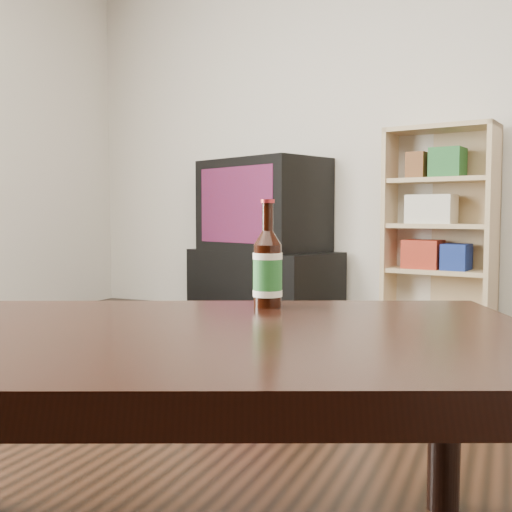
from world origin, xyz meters
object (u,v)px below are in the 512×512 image
at_px(tv_stand, 263,280).
at_px(coffee_table, 194,365).
at_px(tv, 263,205).
at_px(bookshelf, 439,222).
at_px(beer_bottle, 268,269).

distance_m(tv_stand, coffee_table, 3.37).
relative_size(tv, bookshelf, 0.81).
bearing_deg(tv_stand, bookshelf, 21.95).
height_order(tv_stand, bookshelf, bookshelf).
relative_size(bookshelf, coffee_table, 0.84).
bearing_deg(bookshelf, tv_stand, -170.04).
xyz_separation_m(tv_stand, coffee_table, (1.16, -3.16, 0.21)).
xyz_separation_m(bookshelf, beer_bottle, (-0.09, -2.82, -0.08)).
xyz_separation_m(bookshelf, coffee_table, (-0.12, -3.15, -0.24)).
xyz_separation_m(coffee_table, beer_bottle, (0.02, 0.33, 0.16)).
distance_m(tv, beer_bottle, 3.07).
height_order(bookshelf, beer_bottle, bookshelf).
bearing_deg(bookshelf, beer_bottle, -81.52).
height_order(tv, beer_bottle, tv).
distance_m(coffee_table, beer_bottle, 0.36).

